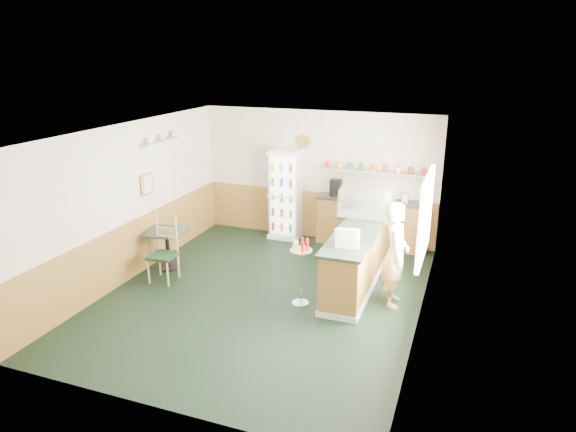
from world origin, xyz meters
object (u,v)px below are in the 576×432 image
at_px(cash_register, 348,238).
at_px(condiment_stand, 301,262).
at_px(display_case, 367,204).
at_px(cafe_table, 167,242).
at_px(shopkeeper, 395,255).
at_px(cafe_chair, 165,246).
at_px(drinks_fridge, 285,194).

xyz_separation_m(cash_register, condiment_stand, (-0.67, -0.24, -0.40)).
xyz_separation_m(display_case, cafe_table, (-3.40, -1.13, -0.75)).
distance_m(shopkeeper, cafe_chair, 3.92).
bearing_deg(cafe_chair, shopkeeper, 2.99).
bearing_deg(cafe_chair, cash_register, -0.34).
xyz_separation_m(drinks_fridge, cafe_chair, (-1.22, -2.73, -0.34)).
bearing_deg(condiment_stand, cafe_chair, 178.10).
height_order(condiment_stand, cafe_chair, cafe_chair).
distance_m(cafe_table, cafe_chair, 0.44).
xyz_separation_m(shopkeeper, condiment_stand, (-1.37, -0.50, -0.13)).
height_order(shopkeeper, cafe_table, shopkeeper).
bearing_deg(cash_register, shopkeeper, 10.84).
xyz_separation_m(condiment_stand, cafe_chair, (-2.52, 0.08, -0.10)).
distance_m(cash_register, cafe_table, 3.46).
bearing_deg(cafe_table, cash_register, -3.81).
distance_m(drinks_fridge, cafe_table, 2.78).
height_order(drinks_fridge, display_case, drinks_fridge).
relative_size(drinks_fridge, display_case, 2.01).
bearing_deg(drinks_fridge, display_case, -31.62).
bearing_deg(condiment_stand, drinks_fridge, 114.88).
bearing_deg(drinks_fridge, cash_register, -52.50).
relative_size(display_case, cash_register, 2.55).
distance_m(drinks_fridge, cafe_chair, 3.01).
xyz_separation_m(shopkeeper, cafe_table, (-4.10, -0.04, -0.32)).
distance_m(shopkeeper, condiment_stand, 1.47).
bearing_deg(condiment_stand, cafe_table, 170.37).
bearing_deg(shopkeeper, display_case, 22.00).
xyz_separation_m(display_case, cafe_chair, (-3.19, -1.51, -0.67)).
distance_m(cash_register, shopkeeper, 0.79).
bearing_deg(cafe_chair, condiment_stand, -4.99).
bearing_deg(cafe_chair, cafe_table, 115.49).
xyz_separation_m(display_case, condiment_stand, (-0.67, -1.60, -0.57)).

